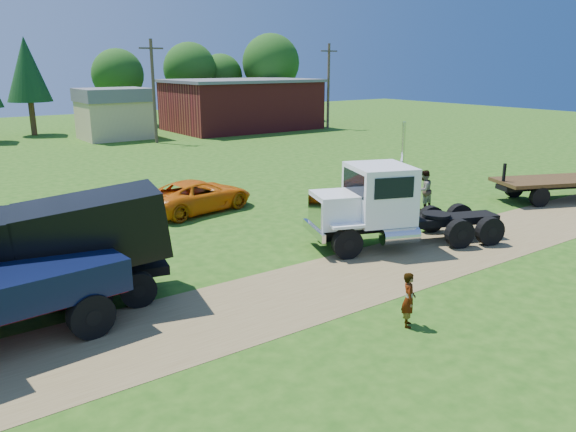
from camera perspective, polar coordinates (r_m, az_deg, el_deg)
ground at (r=20.27m, az=10.49°, el=-5.03°), size 140.00×140.00×0.00m
dirt_track at (r=20.27m, az=10.49°, el=-5.02°), size 120.00×4.20×0.01m
white_semi_tractor at (r=22.00m, az=9.45°, el=1.05°), size 7.96×4.95×4.75m
black_dump_truck at (r=17.56m, az=-23.79°, el=-2.94°), size 7.95×3.82×3.37m
orange_pickup at (r=27.47m, az=-9.13°, el=2.06°), size 5.88×3.52×1.53m
flatbed_trailer at (r=32.95m, az=26.70°, el=3.03°), size 8.37×5.36×2.07m
spectator_a at (r=15.68m, az=12.17°, el=-8.30°), size 0.65×0.66×1.54m
spectator_b at (r=28.10m, az=13.64°, el=2.57°), size 1.04×0.86×1.96m
brick_building at (r=62.03m, az=-4.75°, el=11.25°), size 15.40×10.40×5.30m
tan_shed at (r=56.16m, az=-17.26°, el=9.97°), size 6.20×5.40×4.70m
utility_poles at (r=52.04m, az=-13.50°, el=12.39°), size 42.20×0.28×9.00m
tree_row at (r=63.47m, az=-24.05°, el=13.69°), size 57.01×13.10×11.51m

